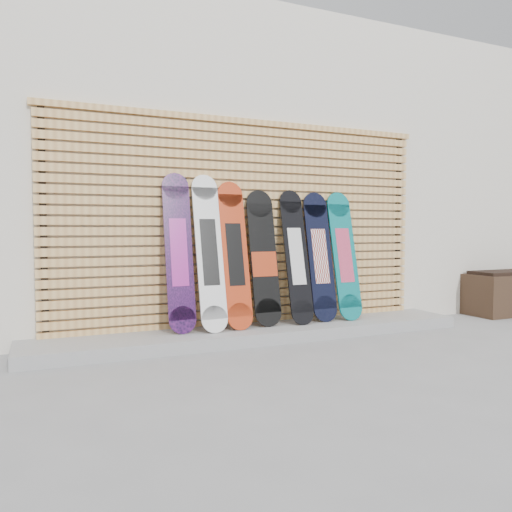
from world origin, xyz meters
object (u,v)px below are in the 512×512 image
object	(u,v)px
planter_box	(512,292)
snowboard_0	(179,252)
snowboard_2	(235,254)
snowboard_6	(344,255)
snowboard_3	(264,258)
snowboard_4	(296,256)
snowboard_5	(320,256)
snowboard_1	(209,252)

from	to	relation	value
planter_box	snowboard_0	xyz separation A→B (m)	(-4.53, 0.06, 0.62)
planter_box	snowboard_2	size ratio (longest dim) A/B	0.85
planter_box	snowboard_6	bearing A→B (deg)	179.28
snowboard_2	snowboard_3	world-z (taller)	snowboard_2
snowboard_4	snowboard_5	xyz separation A→B (m)	(0.31, 0.03, -0.01)
snowboard_0	snowboard_2	bearing A→B (deg)	-2.55
planter_box	snowboard_5	xyz separation A→B (m)	(-2.94, 0.05, 0.55)
snowboard_3	snowboard_5	distance (m)	0.68
snowboard_5	snowboard_4	bearing A→B (deg)	-175.23
snowboard_2	snowboard_5	xyz separation A→B (m)	(1.02, 0.02, -0.04)
snowboard_4	snowboard_6	xyz separation A→B (m)	(0.62, 0.01, -0.00)
snowboard_3	snowboard_6	size ratio (longest dim) A/B	1.00
planter_box	snowboard_3	xyz separation A→B (m)	(-3.62, 0.05, 0.54)
snowboard_2	planter_box	bearing A→B (deg)	-0.46
snowboard_5	snowboard_6	world-z (taller)	snowboard_6
snowboard_0	snowboard_2	world-z (taller)	snowboard_0
snowboard_2	snowboard_3	distance (m)	0.34
snowboard_4	snowboard_5	size ratio (longest dim) A/B	1.01
planter_box	snowboard_0	size ratio (longest dim) A/B	0.82
snowboard_0	snowboard_4	world-z (taller)	snowboard_0
snowboard_1	snowboard_5	xyz separation A→B (m)	(1.29, 0.03, -0.07)
snowboard_0	snowboard_5	distance (m)	1.60
planter_box	snowboard_1	bearing A→B (deg)	179.76
snowboard_0	snowboard_3	xyz separation A→B (m)	(0.91, -0.01, -0.08)
snowboard_1	snowboard_2	bearing A→B (deg)	2.80
snowboard_0	snowboard_2	xyz separation A→B (m)	(0.58, -0.03, -0.03)
snowboard_1	snowboard_4	distance (m)	0.99
planter_box	snowboard_3	world-z (taller)	snowboard_3
snowboard_1	snowboard_3	bearing A→B (deg)	3.15
snowboard_5	snowboard_6	bearing A→B (deg)	-3.47
snowboard_0	snowboard_3	bearing A→B (deg)	-0.36
snowboard_5	snowboard_6	size ratio (longest dim) A/B	0.99
snowboard_6	snowboard_1	bearing A→B (deg)	-179.46
snowboard_1	snowboard_6	xyz separation A→B (m)	(1.60, 0.02, -0.06)
snowboard_4	snowboard_6	bearing A→B (deg)	0.68
snowboard_3	snowboard_1	bearing A→B (deg)	-176.85
snowboard_2	snowboard_6	bearing A→B (deg)	0.07
snowboard_1	snowboard_5	world-z (taller)	snowboard_1
planter_box	snowboard_5	size ratio (longest dim) A/B	0.90
snowboard_6	snowboard_3	bearing A→B (deg)	178.93
snowboard_5	snowboard_6	distance (m)	0.31
planter_box	snowboard_5	distance (m)	2.99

